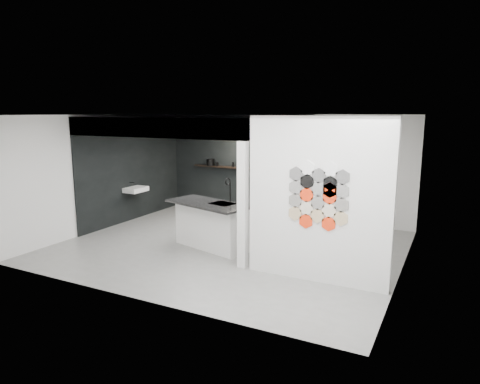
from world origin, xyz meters
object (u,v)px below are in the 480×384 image
object	(u,v)px
bottle_dark	(233,164)
utensil_cup	(217,164)
partition_panel	(318,201)
glass_bowl	(285,168)
kettle	(269,167)
wall_basin	(136,189)
kitchen_island	(212,224)
stockpot	(211,162)
glass_vase	(285,167)

from	to	relation	value
bottle_dark	utensil_cup	world-z (taller)	bottle_dark
partition_panel	glass_bowl	world-z (taller)	partition_panel
kettle	utensil_cup	bearing A→B (deg)	-167.79
wall_basin	glass_bowl	bearing A→B (deg)	31.35
kettle	bottle_dark	size ratio (longest dim) A/B	1.24
bottle_dark	utensil_cup	bearing A→B (deg)	180.00
kitchen_island	kettle	xyz separation A→B (m)	(-0.01, 3.12, 0.88)
glass_bowl	wall_basin	bearing A→B (deg)	-148.65
kettle	utensil_cup	world-z (taller)	kettle
kitchen_island	stockpot	world-z (taller)	kitchen_island
kitchen_island	utensil_cup	size ratio (longest dim) A/B	17.90
glass_bowl	utensil_cup	bearing A→B (deg)	180.00
wall_basin	glass_bowl	distance (m)	4.00
wall_basin	kitchen_island	size ratio (longest dim) A/B	0.30
kettle	glass_vase	xyz separation A→B (m)	(0.46, 0.00, 0.00)
partition_panel	stockpot	size ratio (longest dim) A/B	12.06
stockpot	kettle	world-z (taller)	stockpot
kitchen_island	kettle	size ratio (longest dim) A/B	11.71
kettle	utensil_cup	size ratio (longest dim) A/B	1.53
kettle	bottle_dark	xyz separation A→B (m)	(-1.13, 0.00, -0.00)
utensil_cup	stockpot	bearing A→B (deg)	180.00
kitchen_island	bottle_dark	bearing A→B (deg)	125.23
wall_basin	stockpot	distance (m)	2.39
partition_panel	stockpot	world-z (taller)	partition_panel
glass_bowl	utensil_cup	xyz separation A→B (m)	(-2.12, 0.00, 0.01)
bottle_dark	utensil_cup	distance (m)	0.53
partition_panel	wall_basin	distance (m)	5.78
glass_bowl	utensil_cup	distance (m)	2.12
partition_panel	glass_bowl	distance (m)	4.39
partition_panel	glass_vase	world-z (taller)	partition_panel
partition_panel	wall_basin	world-z (taller)	partition_panel
kettle	bottle_dark	distance (m)	1.13
partition_panel	glass_vase	bearing A→B (deg)	118.23
stockpot	glass_vase	world-z (taller)	stockpot
stockpot	partition_panel	bearing A→B (deg)	-41.29
glass_vase	partition_panel	bearing A→B (deg)	-61.77
kettle	glass_vase	distance (m)	0.46
wall_basin	stockpot	bearing A→B (deg)	62.74
kettle	bottle_dark	bearing A→B (deg)	-167.79
bottle_dark	kettle	bearing A→B (deg)	0.00
partition_panel	utensil_cup	xyz separation A→B (m)	(-4.19, 3.87, -0.02)
kitchen_island	glass_bowl	xyz separation A→B (m)	(0.44, 3.12, 0.86)
glass_vase	stockpot	bearing A→B (deg)	180.00
stockpot	glass_vase	distance (m)	2.33
wall_basin	kitchen_island	distance (m)	3.15
glass_vase	wall_basin	bearing A→B (deg)	-148.65
kettle	glass_bowl	xyz separation A→B (m)	(0.46, 0.00, -0.02)
kettle	glass_bowl	size ratio (longest dim) A/B	1.21
stockpot	bottle_dark	world-z (taller)	stockpot
stockpot	bottle_dark	distance (m)	0.74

